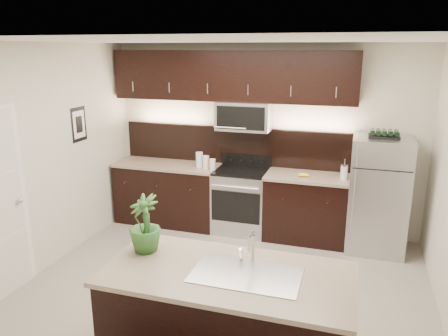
% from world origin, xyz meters
% --- Properties ---
extents(ground, '(4.50, 4.50, 0.00)m').
position_xyz_m(ground, '(0.00, 0.00, 0.00)').
color(ground, gray).
rests_on(ground, ground).
extents(room_walls, '(4.52, 4.02, 2.71)m').
position_xyz_m(room_walls, '(-0.11, -0.04, 1.70)').
color(room_walls, beige).
rests_on(room_walls, ground).
extents(counter_run, '(3.51, 0.65, 0.94)m').
position_xyz_m(counter_run, '(-0.46, 1.69, 0.47)').
color(counter_run, black).
rests_on(counter_run, ground).
extents(upper_fixtures, '(3.49, 0.40, 1.66)m').
position_xyz_m(upper_fixtures, '(-0.43, 1.84, 2.14)').
color(upper_fixtures, black).
rests_on(upper_fixtures, counter_run).
extents(island, '(1.96, 0.96, 0.94)m').
position_xyz_m(island, '(0.42, -1.20, 0.47)').
color(island, black).
rests_on(island, ground).
extents(sink_faucet, '(0.84, 0.50, 0.28)m').
position_xyz_m(sink_faucet, '(0.57, -1.19, 0.96)').
color(sink_faucet, silver).
rests_on(sink_faucet, island).
extents(refrigerator, '(0.74, 0.67, 1.53)m').
position_xyz_m(refrigerator, '(1.62, 1.63, 0.77)').
color(refrigerator, '#B2B2B7').
rests_on(refrigerator, ground).
extents(wine_rack, '(0.38, 0.23, 0.09)m').
position_xyz_m(wine_rack, '(1.62, 1.63, 1.58)').
color(wine_rack, black).
rests_on(wine_rack, refrigerator).
extents(plant, '(0.37, 0.37, 0.50)m').
position_xyz_m(plant, '(-0.37, -1.05, 1.19)').
color(plant, '#285622').
rests_on(plant, island).
extents(canisters, '(0.32, 0.17, 0.22)m').
position_xyz_m(canisters, '(-0.79, 1.61, 1.04)').
color(canisters, silver).
rests_on(canisters, counter_run).
extents(french_press, '(0.10, 0.10, 0.28)m').
position_xyz_m(french_press, '(1.17, 1.64, 1.04)').
color(french_press, silver).
rests_on(french_press, counter_run).
extents(bananas, '(0.17, 0.14, 0.05)m').
position_xyz_m(bananas, '(0.60, 1.61, 0.96)').
color(bananas, yellow).
rests_on(bananas, counter_run).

